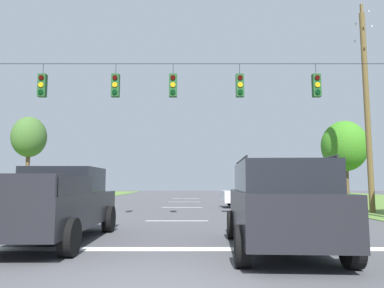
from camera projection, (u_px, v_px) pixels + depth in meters
stop_bar_stripe at (166, 249)px, 8.11m from camera, size 15.43×0.45×0.01m
lane_dash_0 at (177, 221)px, 14.08m from camera, size 2.50×0.15×0.01m
lane_dash_1 at (182, 207)px, 21.64m from camera, size 2.50×0.15×0.01m
lane_dash_2 at (184, 202)px, 27.86m from camera, size 2.50×0.15×0.01m
lane_dash_3 at (186, 198)px, 33.71m from camera, size 2.50×0.15×0.01m
overhead_signal_span at (180, 121)px, 14.27m from camera, size 18.24×0.31×7.08m
pickup_truck at (57, 204)px, 9.25m from camera, size 2.34×5.43×1.95m
suv_black at (279, 203)px, 8.00m from camera, size 2.44×4.91×2.05m
distant_car_crossing_white at (257, 195)px, 21.63m from camera, size 4.42×2.26×1.52m
utility_pole_mid_right at (367, 104)px, 18.36m from camera, size 0.28×1.94×11.10m
tree_roadside_right at (345, 147)px, 23.08m from camera, size 2.93×2.93×5.57m
tree_roadside_far_right at (29, 138)px, 30.41m from camera, size 2.91×2.91×7.21m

